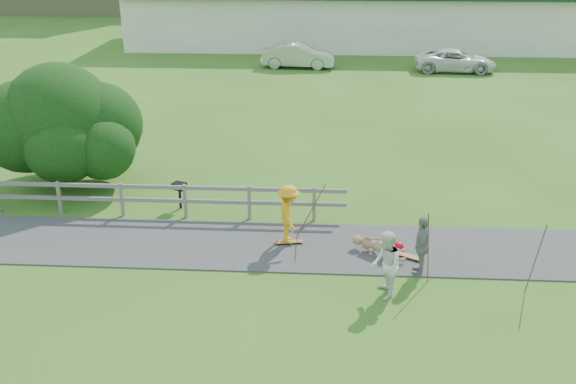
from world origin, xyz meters
name	(u,v)px	position (x,y,z in m)	size (l,w,h in m)	color
ground	(235,272)	(0.00, 0.00, 0.00)	(260.00, 260.00, 0.00)	#335C1A
path	(242,245)	(0.00, 1.50, 0.02)	(34.00, 3.00, 0.04)	#343436
fence	(102,194)	(-4.62, 3.30, 0.72)	(15.05, 0.10, 1.10)	#605B54
strip_mall	(351,8)	(4.00, 34.94, 2.58)	(32.50, 10.75, 5.10)	beige
skater_rider	(289,217)	(1.32, 1.65, 0.86)	(1.11, 0.64, 1.72)	orange
skater_fallen	(379,247)	(3.83, 1.10, 0.29)	(1.59, 0.38, 0.58)	#A67C5B
spectator_a	(386,265)	(3.83, -0.94, 0.86)	(0.84, 0.65, 1.73)	silver
spectator_b	(422,245)	(4.85, 0.24, 0.82)	(0.96, 0.40, 1.64)	gray
car_silver	(298,56)	(0.46, 25.76, 0.75)	(1.59, 4.57, 1.51)	#AFB0B7
car_white	(455,60)	(10.17, 25.24, 0.68)	(2.25, 4.87, 1.35)	silver
tree	(63,141)	(-6.70, 5.74, 1.59)	(5.98, 5.98, 3.18)	black
bbq	(180,196)	(-2.32, 3.96, 0.44)	(0.41, 0.31, 0.88)	black
longboard_rider	(289,243)	(1.32, 1.65, 0.04)	(0.81, 0.20, 0.09)	brown
longboard_fallen	(408,257)	(4.63, 1.00, 0.05)	(0.88, 0.22, 0.10)	brown
helmet	(399,246)	(4.43, 1.45, 0.14)	(0.27, 0.27, 0.27)	red
pole_rider	(311,209)	(1.92, 2.05, 0.95)	(0.03, 0.03, 1.91)	brown
pole_spec_left	(428,248)	(4.95, -0.18, 0.96)	(0.03, 0.03, 1.92)	brown
pole_spec_right	(536,258)	(7.52, -0.53, 0.95)	(0.03, 0.03, 1.89)	brown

